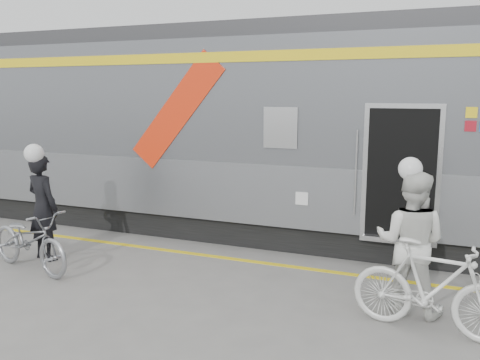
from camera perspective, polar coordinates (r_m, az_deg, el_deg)
The scene contains 9 objects.
ground at distance 7.17m, azimuth -9.11°, elevation -13.69°, with size 90.00×90.00×0.00m, color slate.
train at distance 10.22m, azimuth 6.08°, elevation 5.32°, with size 24.00×3.17×4.10m.
safety_strip at distance 8.95m, azimuth -1.92°, elevation -8.70°, with size 24.00×0.12×0.01m, color yellow.
man at distance 9.29m, azimuth -21.25°, elevation -2.85°, with size 0.67×0.44×1.83m, color black.
bicycle_left at distance 8.87m, azimuth -22.57°, elevation -6.26°, with size 0.67×1.92×1.01m, color #929499.
woman at distance 6.95m, azimuth 18.60°, elevation -6.65°, with size 0.91×0.71×1.87m, color silver.
bicycle_right at distance 6.53m, azimuth 20.78°, elevation -11.24°, with size 0.53×1.89×1.13m, color silver.
helmet_man at distance 9.13m, azimuth -21.67°, elevation 3.75°, with size 0.32×0.32×0.32m, color white.
helmet_woman at distance 6.73m, azimuth 19.10°, elevation 2.26°, with size 0.30×0.30×0.30m, color white.
Camera 1 is at (3.45, -5.60, 2.84)m, focal length 38.00 mm.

